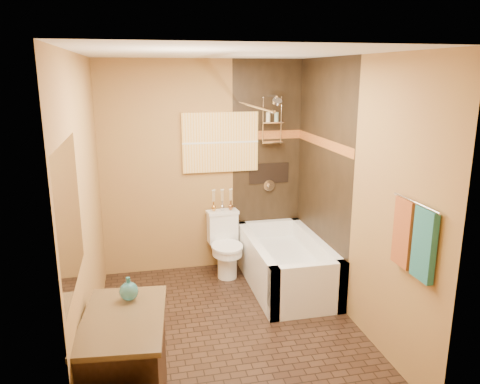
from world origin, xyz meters
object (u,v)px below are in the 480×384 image
object	(u,v)px
toilet	(225,244)
vanity	(125,368)
sunset_painting	(220,142)
bathtub	(286,267)

from	to	relation	value
toilet	vanity	bearing A→B (deg)	-122.48
sunset_painting	toilet	xyz separation A→B (m)	(0.00, -0.25, -1.18)
sunset_painting	vanity	size ratio (longest dim) A/B	0.97
bathtub	vanity	xyz separation A→B (m)	(-1.72, -1.75, 0.17)
sunset_painting	toilet	size ratio (longest dim) A/B	1.22
bathtub	vanity	bearing A→B (deg)	-134.58
sunset_painting	toilet	distance (m)	1.20
sunset_painting	vanity	bearing A→B (deg)	-114.43
bathtub	vanity	size ratio (longest dim) A/B	1.61
toilet	vanity	xyz separation A→B (m)	(-1.12, -2.22, 0.02)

